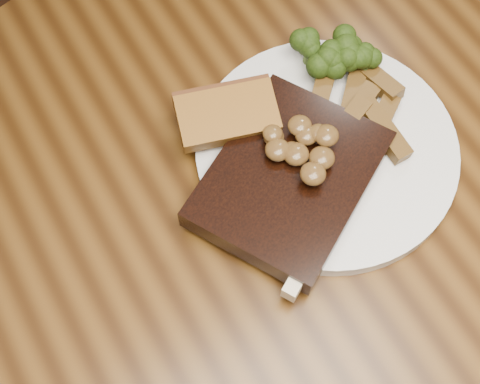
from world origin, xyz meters
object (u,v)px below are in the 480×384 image
object	(u,v)px
chair_far	(85,11)
potato_wedges	(360,105)
steak	(290,178)
plate	(326,150)
garlic_bread	(228,126)
dining_table	(252,242)

from	to	relation	value
chair_far	potato_wedges	world-z (taller)	chair_far
chair_far	steak	world-z (taller)	chair_far
plate	garlic_bread	world-z (taller)	garlic_bread
potato_wedges	chair_far	bearing A→B (deg)	105.78
dining_table	potato_wedges	bearing A→B (deg)	13.43
chair_far	garlic_bread	distance (m)	0.54
chair_far	plate	distance (m)	0.59
plate	dining_table	bearing A→B (deg)	-170.60
plate	potato_wedges	distance (m)	0.06
dining_table	potato_wedges	xyz separation A→B (m)	(0.15, 0.04, 0.12)
garlic_bread	potato_wedges	size ratio (longest dim) A/B	1.06
dining_table	chair_far	distance (m)	0.57
chair_far	potato_wedges	distance (m)	0.60
chair_far	plate	bearing A→B (deg)	85.64
steak	chair_far	bearing A→B (deg)	64.06
dining_table	garlic_bread	bearing A→B (deg)	77.17
dining_table	plate	size ratio (longest dim) A/B	5.93
chair_far	plate	world-z (taller)	chair_far
plate	steak	size ratio (longest dim) A/B	1.46
steak	potato_wedges	bearing A→B (deg)	-11.26
garlic_bread	steak	bearing A→B (deg)	-58.84
steak	garlic_bread	bearing A→B (deg)	74.78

